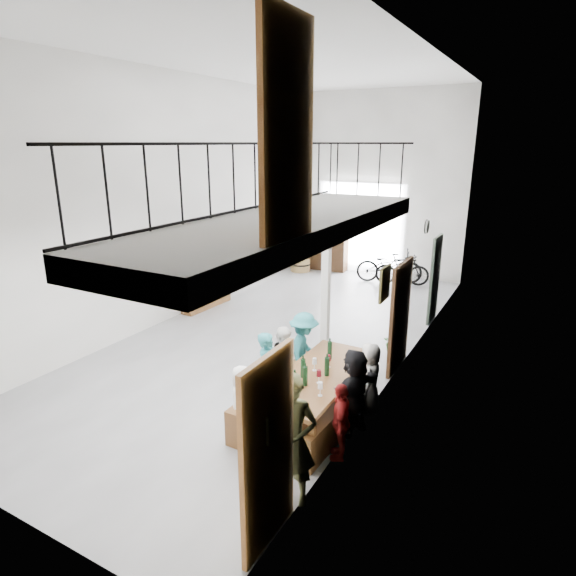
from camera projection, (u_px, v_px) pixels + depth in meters
The scene contains 24 objects.
floor at pixel (278, 335), 10.42m from camera, with size 12.00×12.00×0.00m, color slate.
room_walls at pixel (277, 166), 9.39m from camera, with size 12.00×12.00×12.00m.
gateway_portal at pixel (360, 228), 15.18m from camera, with size 2.80×0.08×2.80m, color white.
right_wall_decor at pixel (373, 301), 7.11m from camera, with size 0.07×8.28×5.07m.
balcony at pixel (290, 228), 6.03m from camera, with size 1.52×5.62×4.00m.
tasting_table at pixel (318, 379), 6.97m from camera, with size 0.97×2.34×0.79m.
bench_inner at pixel (280, 396), 7.39m from camera, with size 0.37×2.28×0.52m, color brown.
bench_wall at pixel (339, 416), 6.88m from camera, with size 0.28×2.16×0.50m, color brown.
tableware at pixel (312, 369), 6.76m from camera, with size 0.68×1.36×0.35m.
side_bench at pixel (207, 299), 12.12m from camera, with size 0.33×1.50×0.42m, color brown.
oak_barrel at pixel (300, 257), 15.44m from camera, with size 0.65×0.65×0.95m.
serving_counter at pixel (317, 252), 15.81m from camera, with size 2.01×0.56×1.06m, color #381F0E.
counter_bottles at pixel (318, 232), 15.62m from camera, with size 1.76×0.23×0.28m.
guest_left_a at pixel (242, 401), 6.71m from camera, with size 0.52×0.34×1.06m, color white.
guest_left_b at pixel (268, 373), 7.28m from camera, with size 0.47×0.31×1.30m, color teal.
guest_left_c at pixel (285, 362), 7.74m from camera, with size 0.59×0.46×1.20m, color white.
guest_left_d at pixel (304, 351), 8.01m from camera, with size 0.86×0.49×1.33m, color teal.
guest_right_a at pixel (341, 421), 6.23m from camera, with size 0.63×0.26×1.07m, color #B21F1E.
guest_right_b at pixel (354, 392), 6.75m from camera, with size 1.18×0.38×1.27m, color black.
guest_right_c at pixel (369, 378), 7.29m from camera, with size 0.55×0.36×1.13m, color white.
host_standing at pixel (292, 440), 5.39m from camera, with size 0.58×0.38×1.59m, color brown.
potted_plant at pixel (393, 343), 9.47m from camera, with size 0.38×0.33×0.42m, color #164718.
bicycle_near at pixel (389, 266), 14.17m from camera, with size 0.66×1.90×1.00m, color black.
bicycle_far at pixel (402, 269), 13.94m from camera, with size 0.43×1.54×0.92m, color black.
Camera 1 is at (4.83, -8.39, 3.99)m, focal length 30.00 mm.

